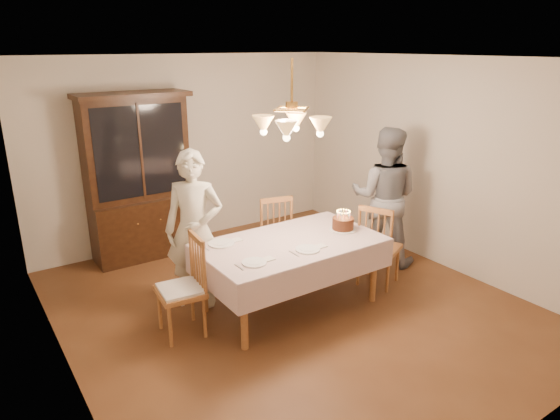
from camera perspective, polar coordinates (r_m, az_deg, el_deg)
ground at (r=5.56m, az=1.18°, el=-10.87°), size 5.00×5.00×0.00m
room_shell at (r=4.98m, az=1.30°, el=5.20°), size 5.00×5.00×5.00m
dining_table at (r=5.26m, az=1.23°, el=-4.37°), size 1.90×1.10×0.76m
china_hutch at (r=6.73m, az=-15.82°, el=3.28°), size 1.38×0.54×2.16m
chair_far_side at (r=6.23m, az=-0.94°, el=-3.01°), size 0.53×0.51×1.00m
chair_left_end at (r=4.97m, az=-11.22°, el=-9.10°), size 0.46×0.48×1.00m
chair_right_end at (r=5.97m, az=11.21°, el=-4.38°), size 0.57×0.58×1.00m
elderly_woman at (r=5.34m, az=-9.77°, el=-2.29°), size 0.74×0.71×1.71m
adult_in_grey at (r=6.45m, az=11.86°, el=1.50°), size 1.06×1.09×1.77m
birthday_cake at (r=5.57m, az=7.21°, el=-1.60°), size 0.30×0.30×0.23m
place_setting_near_left at (r=4.74m, az=-2.82°, el=-5.98°), size 0.38×0.24×0.02m
place_setting_near_right at (r=5.03m, az=3.30°, el=-4.49°), size 0.40×0.25×0.02m
place_setting_far_left at (r=5.20m, az=-6.61°, el=-3.78°), size 0.42×0.27×0.02m
chandelier at (r=4.90m, az=1.33°, el=9.70°), size 0.62×0.62×0.73m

